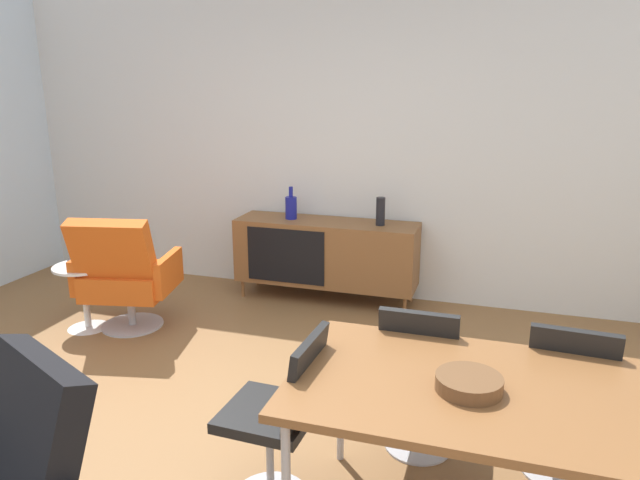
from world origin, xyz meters
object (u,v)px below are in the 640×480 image
(dining_table, at_px, (491,398))
(dining_chair_back_right, at_px, (567,393))
(sideboard, at_px, (326,252))
(side_table_round, at_px, (85,289))
(dining_chair_near_window, at_px, (281,412))
(lounge_chair_red, at_px, (124,273))
(wooden_bowl_on_table, at_px, (469,383))
(fruit_bowl, at_px, (81,261))
(vase_sculptural_dark, at_px, (380,211))
(dining_chair_back_left, at_px, (420,372))
(vase_cobalt, at_px, (291,207))

(dining_table, relative_size, dining_chair_back_right, 1.87)
(sideboard, bearing_deg, side_table_round, -143.99)
(dining_chair_back_right, height_order, dining_chair_near_window, same)
(lounge_chair_red, bearing_deg, sideboard, 40.67)
(dining_chair_back_right, xyz_separation_m, dining_chair_near_window, (-1.23, -0.56, 0.00))
(wooden_bowl_on_table, bearing_deg, fruit_bowl, 154.19)
(vase_sculptural_dark, bearing_deg, side_table_round, -150.68)
(dining_table, height_order, wooden_bowl_on_table, wooden_bowl_on_table)
(lounge_chair_red, height_order, fruit_bowl, lounge_chair_red)
(dining_chair_back_right, distance_m, dining_chair_near_window, 1.36)
(sideboard, bearing_deg, lounge_chair_red, -139.33)
(sideboard, bearing_deg, dining_chair_near_window, -77.41)
(vase_sculptural_dark, xyz_separation_m, wooden_bowl_on_table, (0.90, -2.63, -0.07))
(vase_sculptural_dark, distance_m, lounge_chair_red, 2.12)
(lounge_chair_red, bearing_deg, dining_chair_near_window, -38.29)
(dining_table, distance_m, wooden_bowl_on_table, 0.12)
(lounge_chair_red, bearing_deg, dining_chair_back_left, -20.78)
(sideboard, bearing_deg, vase_sculptural_dark, 0.22)
(dining_chair_back_right, distance_m, side_table_round, 3.54)
(sideboard, relative_size, vase_cobalt, 5.57)
(fruit_bowl, bearing_deg, side_table_round, -95.83)
(dining_chair_near_window, bearing_deg, sideboard, 102.59)
(wooden_bowl_on_table, bearing_deg, lounge_chair_red, 150.36)
(wooden_bowl_on_table, distance_m, dining_chair_back_right, 0.80)
(vase_sculptural_dark, relative_size, wooden_bowl_on_table, 0.92)
(dining_chair_near_window, distance_m, lounge_chair_red, 2.38)
(dining_chair_back_right, xyz_separation_m, fruit_bowl, (-3.43, 0.85, 0.09))
(dining_table, distance_m, dining_chair_back_right, 0.70)
(vase_sculptural_dark, bearing_deg, wooden_bowl_on_table, -71.15)
(dining_chair_back_right, relative_size, lounge_chair_red, 0.90)
(vase_cobalt, distance_m, wooden_bowl_on_table, 3.13)
(fruit_bowl, bearing_deg, dining_chair_near_window, -32.62)
(side_table_round, bearing_deg, dining_chair_back_right, -13.83)
(dining_table, bearing_deg, vase_sculptural_dark, 110.88)
(sideboard, bearing_deg, wooden_bowl_on_table, -62.33)
(dining_chair_back_right, distance_m, fruit_bowl, 3.54)
(sideboard, xyz_separation_m, dining_chair_back_left, (1.12, -2.02, 0.03))
(vase_cobalt, height_order, dining_table, vase_cobalt)
(dining_table, height_order, dining_chair_back_left, dining_chair_back_left)
(lounge_chair_red, bearing_deg, wooden_bowl_on_table, -29.64)
(sideboard, height_order, vase_sculptural_dark, vase_sculptural_dark)
(sideboard, bearing_deg, fruit_bowl, -144.00)
(sideboard, bearing_deg, dining_chair_back_right, -48.15)
(lounge_chair_red, relative_size, fruit_bowl, 4.73)
(dining_chair_back_right, bearing_deg, side_table_round, 166.17)
(fruit_bowl, bearing_deg, dining_table, -24.46)
(dining_chair_back_left, relative_size, lounge_chair_red, 0.90)
(dining_chair_back_left, relative_size, side_table_round, 1.65)
(wooden_bowl_on_table, relative_size, dining_chair_back_left, 0.30)
(dining_chair_back_left, bearing_deg, sideboard, 118.88)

